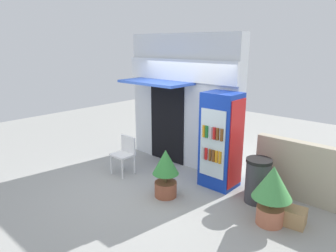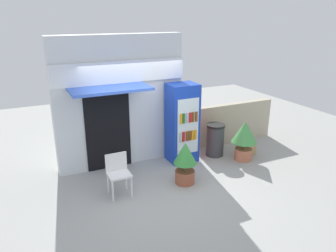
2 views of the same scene
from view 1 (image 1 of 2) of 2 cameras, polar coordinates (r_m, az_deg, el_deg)
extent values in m
plane|color=#A3A39E|center=(6.76, -3.04, -10.45)|extent=(16.00, 16.00, 0.00)
cube|color=silver|center=(7.46, 2.87, 4.67)|extent=(3.12, 0.33, 3.13)
cube|color=white|center=(7.20, 1.90, 10.30)|extent=(3.12, 0.08, 0.50)
cube|color=blue|center=(7.20, -2.37, 8.08)|extent=(1.72, 0.84, 0.06)
cube|color=black|center=(7.68, -0.19, 0.61)|extent=(1.07, 0.03, 1.98)
cube|color=#1438B2|center=(6.38, 9.73, -2.65)|extent=(0.71, 0.58, 1.98)
cube|color=silver|center=(6.14, 8.20, -3.30)|extent=(0.57, 0.02, 1.38)
cube|color=red|center=(6.21, 12.55, -3.31)|extent=(0.02, 0.52, 1.78)
cylinder|color=#B2B2B7|center=(6.31, 6.53, -4.96)|extent=(0.06, 0.06, 0.24)
cylinder|color=red|center=(6.27, 7.07, -5.10)|extent=(0.06, 0.06, 0.24)
cylinder|color=brown|center=(6.22, 7.78, -5.30)|extent=(0.06, 0.06, 0.24)
cylinder|color=brown|center=(6.18, 8.38, -5.46)|extent=(0.06, 0.06, 0.24)
cylinder|color=orange|center=(6.14, 8.95, -5.61)|extent=(0.06, 0.06, 0.24)
cylinder|color=orange|center=(6.10, 9.59, -5.78)|extent=(0.06, 0.06, 0.24)
cylinder|color=orange|center=(6.17, 6.65, -0.93)|extent=(0.06, 0.06, 0.24)
cylinder|color=#196B2D|center=(6.13, 7.17, -1.04)|extent=(0.06, 0.06, 0.24)
cylinder|color=#B2B2B7|center=(6.08, 7.91, -1.21)|extent=(0.06, 0.06, 0.24)
cylinder|color=red|center=(6.03, 8.55, -1.35)|extent=(0.06, 0.06, 0.24)
cylinder|color=brown|center=(6.00, 9.16, -1.48)|extent=(0.06, 0.06, 0.24)
cylinder|color=brown|center=(5.95, 9.90, -1.65)|extent=(0.06, 0.06, 0.24)
cylinder|color=white|center=(7.22, -10.46, -7.06)|extent=(0.04, 0.04, 0.44)
cylinder|color=white|center=(6.93, -8.45, -7.93)|extent=(0.04, 0.04, 0.44)
cylinder|color=white|center=(7.42, -8.28, -6.34)|extent=(0.04, 0.04, 0.44)
cylinder|color=white|center=(7.14, -6.24, -7.15)|extent=(0.04, 0.04, 0.44)
cube|color=white|center=(7.09, -8.44, -5.31)|extent=(0.45, 0.41, 0.04)
cube|color=white|center=(7.13, -7.36, -3.35)|extent=(0.45, 0.04, 0.38)
cylinder|color=#995138|center=(6.16, -0.43, -11.56)|extent=(0.43, 0.43, 0.29)
cylinder|color=brown|center=(6.05, -0.43, -9.55)|extent=(0.05, 0.05, 0.18)
cone|color=#388C3D|center=(5.93, -0.44, -6.64)|extent=(0.51, 0.51, 0.48)
cylinder|color=#BC6B4C|center=(5.57, 18.28, -15.42)|extent=(0.44, 0.44, 0.30)
cylinder|color=brown|center=(5.45, 18.49, -13.24)|extent=(0.05, 0.05, 0.18)
cone|color=#47994C|center=(5.30, 18.81, -9.80)|extent=(0.64, 0.64, 0.54)
cylinder|color=#38383D|center=(6.08, 16.23, -9.93)|extent=(0.46, 0.46, 0.79)
cylinder|color=black|center=(5.92, 16.53, -6.17)|extent=(0.48, 0.48, 0.06)
cube|color=#B7AD93|center=(6.27, 27.11, -8.52)|extent=(2.61, 0.20, 1.14)
cube|color=tan|center=(5.68, 21.93, -15.21)|extent=(0.47, 0.38, 0.29)
camera|label=2|loc=(7.05, -63.26, 12.43)|focal=34.90mm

